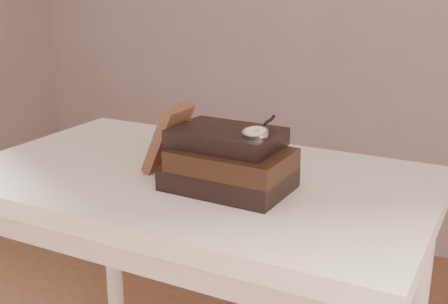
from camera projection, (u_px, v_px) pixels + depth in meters
The scene contains 5 objects.
table at pixel (196, 212), 1.26m from camera, with size 1.00×0.60×0.75m.
book_stack at pixel (229, 162), 1.13m from camera, with size 0.25×0.17×0.12m.
journal at pixel (168, 138), 1.23m from camera, with size 0.02×0.09×0.15m, color #44261A.
pocket_watch at pixel (256, 132), 1.07m from camera, with size 0.05×0.15×0.02m.
eyeglasses at pixel (212, 140), 1.23m from camera, with size 0.10×0.12×0.05m.
Camera 1 is at (0.60, -0.66, 1.16)m, focal length 46.00 mm.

